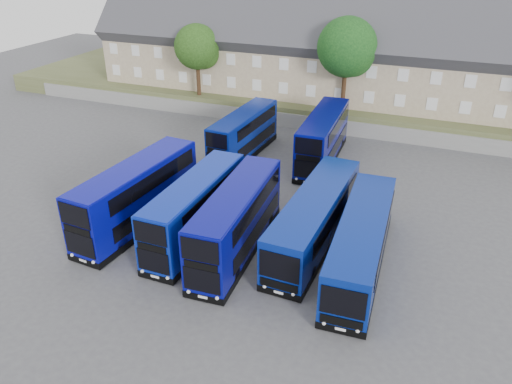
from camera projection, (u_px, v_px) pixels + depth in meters
The scene contains 13 objects.
ground at pixel (216, 257), 31.25m from camera, with size 120.00×120.00×0.00m, color #4A4A4F.
retaining_wall at pixel (318, 124), 50.68m from camera, with size 70.00×0.40×1.50m, color slate.
earth_bank at pixel (341, 95), 58.80m from camera, with size 80.00×20.00×2.00m, color #505731.
terrace_row at pixel (365, 56), 51.93m from camera, with size 60.00×10.40×11.20m.
dd_front_left at pixel (137, 197), 33.79m from camera, with size 3.44×11.26×4.41m.
dd_front_mid at pixel (196, 211), 32.32m from camera, with size 2.48×10.44×4.14m.
dd_front_right at pixel (237, 223), 30.91m from camera, with size 3.01×10.86×4.27m.
dd_rear_left at pixel (244, 135), 44.63m from camera, with size 2.86×10.07×3.95m.
dd_rear_right at pixel (323, 139), 43.38m from camera, with size 2.88×10.83×4.27m.
coach_east_a at pixel (314, 219), 32.04m from camera, with size 3.10×12.67×3.44m.
coach_east_b at pixel (361, 244), 29.58m from camera, with size 3.16×12.47×3.38m.
tree_west at pixel (198, 49), 53.18m from camera, with size 4.80×4.80×7.65m.
tree_mid at pixel (349, 49), 47.90m from camera, with size 5.76×5.76×9.18m.
Camera 1 is at (11.84, -23.06, 18.10)m, focal length 35.00 mm.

